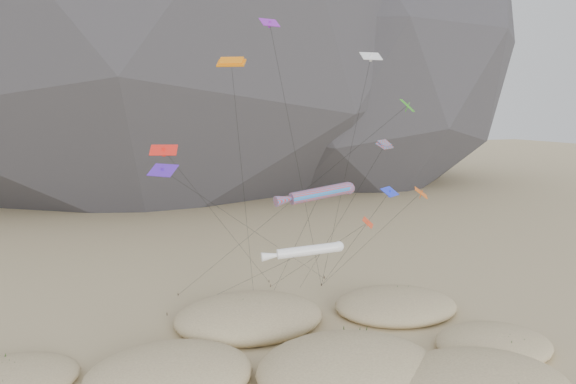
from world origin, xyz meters
The scene contains 8 objects.
dunes centered at (-2.06, 3.28, 0.70)m, with size 48.83×37.20×3.86m.
dune_grass centered at (-0.89, 3.83, 0.84)m, with size 42.09×28.90×1.46m.
kite_stakes centered at (1.30, 24.18, 0.15)m, with size 19.71×6.42×0.30m.
rainbow_tube_kite centered at (3.48, 10.59, 13.03)m, with size 7.80×14.40×13.90m.
white_tube_kite centered at (0.83, 7.15, 9.01)m, with size 6.78×18.31×9.69m.
orange_parafoil centered at (-2.88, 14.80, 24.00)m, with size 5.81×9.46×24.77m.
multi_parafoil centered at (10.29, 11.25, 16.89)m, with size 4.19×13.81×17.53m.
delta_kites centered at (5.09, 11.43, 16.94)m, with size 26.49×21.28×27.67m.
Camera 1 is at (-16.26, -33.16, 20.48)m, focal length 35.00 mm.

